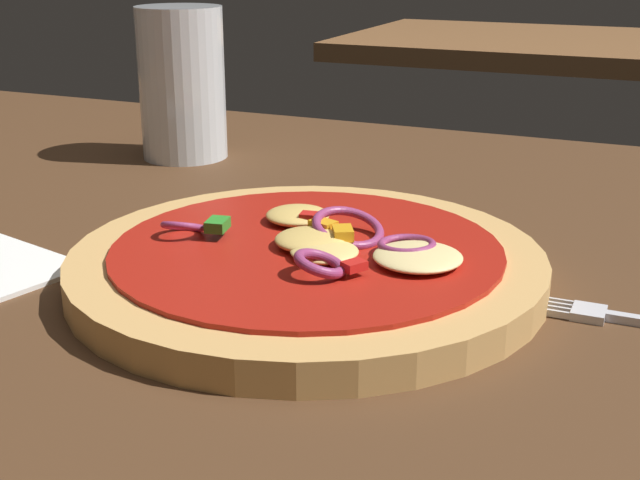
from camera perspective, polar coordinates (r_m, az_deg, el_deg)
dining_table at (r=0.52m, az=-2.01°, el=-5.01°), size 1.48×0.94×0.04m
pizza at (r=0.52m, az=-0.78°, el=-1.55°), size 0.29×0.29×0.04m
beer_glass at (r=0.82m, az=-9.13°, el=9.83°), size 0.08×0.08×0.14m
background_table at (r=1.89m, az=15.76°, el=12.25°), size 0.87×0.57×0.04m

